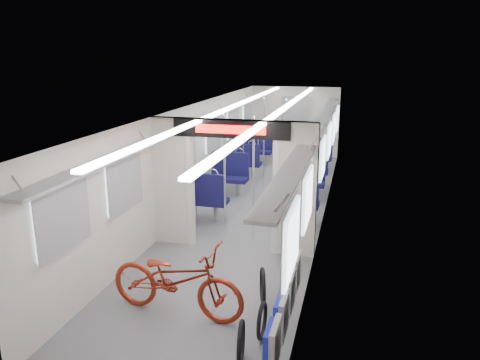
{
  "coord_description": "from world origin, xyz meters",
  "views": [
    {
      "loc": [
        2.03,
        -9.51,
        3.38
      ],
      "look_at": [
        0.0,
        -1.48,
        1.11
      ],
      "focal_mm": 35.0,
      "sensor_mm": 36.0,
      "label": 1
    }
  ],
  "objects": [
    {
      "name": "carriage",
      "position": [
        0.0,
        -0.27,
        1.5
      ],
      "size": [
        12.0,
        12.02,
        2.31
      ],
      "color": "#515456",
      "rests_on": "ground"
    },
    {
      "name": "bicycle",
      "position": [
        -0.14,
        -4.31,
        0.5
      ],
      "size": [
        1.97,
        0.87,
        1.0
      ],
      "primitive_type": "imported",
      "rotation": [
        0.0,
        0.0,
        1.46
      ],
      "color": "maroon",
      "rests_on": "ground"
    },
    {
      "name": "flip_bench",
      "position": [
        1.35,
        -4.7,
        0.58
      ],
      "size": [
        0.12,
        2.07,
        0.47
      ],
      "color": "gray",
      "rests_on": "carriage"
    },
    {
      "name": "bike_hoop_a",
      "position": [
        0.93,
        -5.11,
        0.23
      ],
      "size": [
        0.12,
        0.52,
        0.52
      ],
      "primitive_type": "torus",
      "rotation": [
        1.57,
        0.0,
        1.71
      ],
      "color": "black",
      "rests_on": "ground"
    },
    {
      "name": "bike_hoop_b",
      "position": [
        1.06,
        -4.58,
        0.21
      ],
      "size": [
        0.05,
        0.47,
        0.47
      ],
      "primitive_type": "torus",
      "rotation": [
        1.57,
        0.0,
        1.57
      ],
      "color": "black",
      "rests_on": "ground"
    },
    {
      "name": "bike_hoop_c",
      "position": [
        0.91,
        -3.8,
        0.24
      ],
      "size": [
        0.2,
        0.53,
        0.53
      ],
      "primitive_type": "torus",
      "rotation": [
        1.57,
        0.0,
        1.85
      ],
      "color": "black",
      "rests_on": "ground"
    },
    {
      "name": "seat_bay_near_left",
      "position": [
        -0.93,
        0.17,
        0.56
      ],
      "size": [
        0.95,
        2.24,
        1.15
      ],
      "color": "#0E0C38",
      "rests_on": "ground"
    },
    {
      "name": "seat_bay_near_right",
      "position": [
        0.94,
        0.33,
        0.53
      ],
      "size": [
        0.9,
        2.01,
        1.08
      ],
      "color": "#0E0C38",
      "rests_on": "ground"
    },
    {
      "name": "seat_bay_far_left",
      "position": [
        -0.93,
        3.58,
        0.54
      ],
      "size": [
        0.9,
        2.04,
        1.09
      ],
      "color": "#0E0C38",
      "rests_on": "ground"
    },
    {
      "name": "seat_bay_far_right",
      "position": [
        0.93,
        3.15,
        0.53
      ],
      "size": [
        0.89,
        1.98,
        1.07
      ],
      "color": "#0E0C38",
      "rests_on": "ground"
    },
    {
      "name": "stanchion_near_left",
      "position": [
        -0.38,
        -1.17,
        1.15
      ],
      "size": [
        0.04,
        0.04,
        2.3
      ],
      "primitive_type": "cylinder",
      "color": "silver",
      "rests_on": "ground"
    },
    {
      "name": "stanchion_near_right",
      "position": [
        0.26,
        -1.51,
        1.15
      ],
      "size": [
        0.04,
        0.04,
        2.3
      ],
      "primitive_type": "cylinder",
      "color": "silver",
      "rests_on": "ground"
    },
    {
      "name": "stanchion_far_left",
      "position": [
        -0.23,
        1.89,
        1.15
      ],
      "size": [
        0.04,
        0.04,
        2.3
      ],
      "primitive_type": "cylinder",
      "color": "silver",
      "rests_on": "ground"
    },
    {
      "name": "stanchion_far_right",
      "position": [
        0.33,
        1.77,
        1.15
      ],
      "size": [
        0.04,
        0.04,
        2.3
      ],
      "primitive_type": "cylinder",
      "color": "silver",
      "rests_on": "ground"
    }
  ]
}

